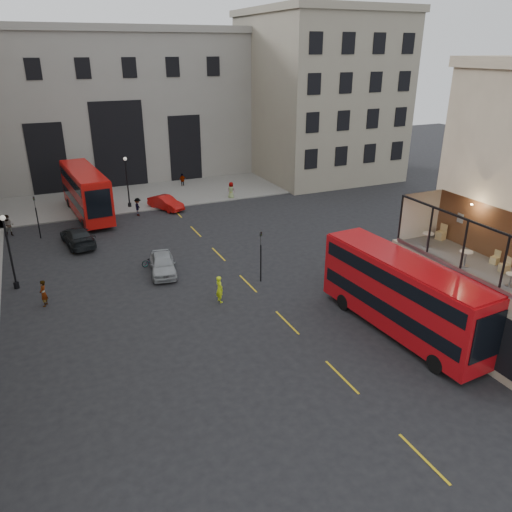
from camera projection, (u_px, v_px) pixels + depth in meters
name	position (u px, v px, depth m)	size (l,w,h in m)	color
ground	(374.00, 368.00, 26.15)	(140.00, 140.00, 0.00)	black
host_frontage	(473.00, 305.00, 27.75)	(3.00, 11.00, 4.50)	#BFAE8F
cafe_floor	(480.00, 268.00, 26.87)	(3.00, 10.00, 0.10)	slate
gateway	(108.00, 102.00, 61.00)	(35.00, 10.60, 18.00)	gray
building_right	(318.00, 92.00, 63.38)	(16.60, 18.60, 20.00)	gray
pavement_far	(123.00, 197.00, 55.80)	(40.00, 12.00, 0.12)	slate
traffic_light_near	(261.00, 250.00, 34.93)	(0.16, 0.20, 3.80)	black
traffic_light_far	(36.00, 212.00, 43.06)	(0.16, 0.20, 3.80)	black
street_lamp_a	(11.00, 257.00, 33.90)	(0.36, 0.36, 5.33)	black
street_lamp_b	(128.00, 185.00, 51.54)	(0.36, 0.36, 5.33)	black
bus_near	(402.00, 292.00, 28.54)	(3.37, 11.59, 4.57)	#A90B10
bus_far	(86.00, 190.00, 48.92)	(3.54, 11.85, 4.66)	#B5100C
car_a	(163.00, 264.00, 36.84)	(1.78, 4.43, 1.51)	#9EA2A6
car_b	(166.00, 203.00, 51.58)	(1.50, 4.29, 1.41)	#AB0D0A
car_c	(78.00, 237.00, 42.18)	(2.13, 5.25, 1.52)	black
bicycle	(151.00, 260.00, 38.32)	(0.54, 1.55, 0.81)	gray
cyclist	(219.00, 289.00, 32.62)	(0.67, 0.44, 1.84)	#D3F119
pedestrian_a	(9.00, 226.00, 44.20)	(0.94, 0.73, 1.93)	gray
pedestrian_b	(138.00, 207.00, 49.62)	(1.16, 0.67, 1.80)	gray
pedestrian_c	(182.00, 180.00, 60.07)	(0.94, 0.39, 1.61)	gray
pedestrian_d	(231.00, 190.00, 55.24)	(0.91, 0.59, 1.87)	gray
pedestrian_e	(43.00, 293.00, 32.11)	(0.65, 0.43, 1.78)	gray
cafe_table_near	(511.00, 278.00, 24.53)	(0.53, 0.53, 0.66)	beige
cafe_table_mid	(466.00, 256.00, 26.74)	(0.68, 0.68, 0.86)	beige
cafe_table_far	(428.00, 238.00, 29.43)	(0.66, 0.66, 0.83)	beige
cafe_chair_b	(505.00, 268.00, 26.09)	(0.50, 0.50, 0.86)	tan
cafe_chair_c	(495.00, 260.00, 27.15)	(0.43, 0.43, 0.76)	tan
cafe_chair_d	(441.00, 235.00, 30.59)	(0.55, 0.55, 0.96)	tan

